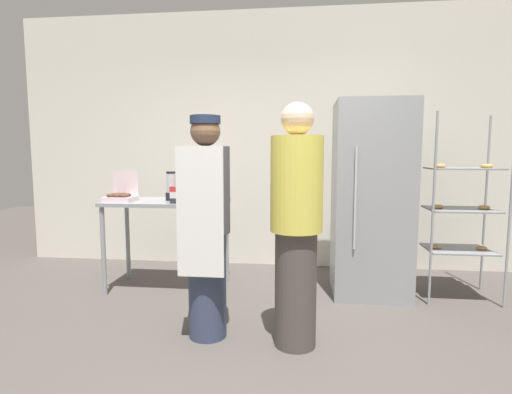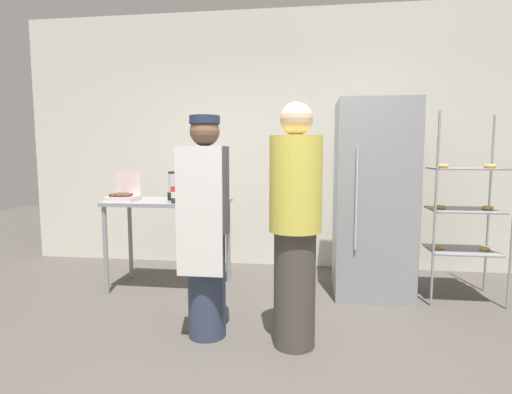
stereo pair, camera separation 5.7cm
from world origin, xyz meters
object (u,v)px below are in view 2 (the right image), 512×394
object	(u,v)px
blender_pitcher	(173,187)
person_customer	(295,225)
donut_box	(123,196)
baking_rack	(464,208)
person_baker	(206,224)
binder_stack	(192,194)
refrigerator	(373,199)

from	to	relation	value
blender_pitcher	person_customer	bearing A→B (deg)	-40.96
donut_box	blender_pitcher	world-z (taller)	donut_box
baking_rack	person_customer	world-z (taller)	baking_rack
blender_pitcher	person_baker	distance (m)	1.20
donut_box	person_baker	size ratio (longest dim) A/B	0.18
blender_pitcher	person_customer	distance (m)	1.66
donut_box	person_customer	xyz separation A→B (m)	(1.70, -0.93, -0.08)
donut_box	person_customer	world-z (taller)	person_customer
binder_stack	person_baker	bearing A→B (deg)	-67.15
refrigerator	blender_pitcher	distance (m)	1.94
baking_rack	blender_pitcher	world-z (taller)	baking_rack
baking_rack	binder_stack	size ratio (longest dim) A/B	5.06
blender_pitcher	person_baker	world-z (taller)	person_baker
refrigerator	baking_rack	world-z (taller)	refrigerator
refrigerator	binder_stack	size ratio (longest dim) A/B	5.43
person_baker	person_customer	size ratio (longest dim) A/B	0.96
baking_rack	binder_stack	distance (m)	2.52
binder_stack	person_baker	world-z (taller)	person_baker
baking_rack	person_baker	xyz separation A→B (m)	(-2.14, -1.07, -0.01)
refrigerator	person_baker	world-z (taller)	refrigerator
baking_rack	blender_pitcher	xyz separation A→B (m)	(-2.74, -0.05, 0.17)
refrigerator	person_baker	xyz separation A→B (m)	(-1.34, -1.11, -0.08)
baking_rack	refrigerator	bearing A→B (deg)	177.49
binder_stack	baking_rack	bearing A→B (deg)	4.72
refrigerator	baking_rack	size ratio (longest dim) A/B	1.07
person_baker	donut_box	bearing A→B (deg)	140.68
refrigerator	person_baker	size ratio (longest dim) A/B	1.14
refrigerator	binder_stack	xyz separation A→B (m)	(-1.70, -0.24, 0.05)
refrigerator	person_customer	xyz separation A→B (m)	(-0.69, -1.17, -0.06)
refrigerator	baking_rack	bearing A→B (deg)	-2.51
blender_pitcher	person_customer	size ratio (longest dim) A/B	0.17
binder_stack	person_baker	distance (m)	0.95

